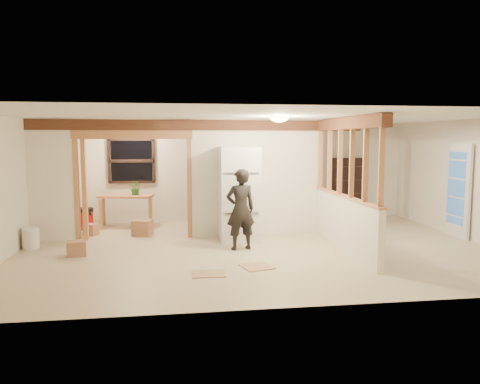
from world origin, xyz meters
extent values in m
cube|color=#BEA98D|center=(0.00, 0.00, -0.01)|extent=(9.00, 6.50, 0.01)
cube|color=white|center=(0.00, 0.00, 2.50)|extent=(9.00, 6.50, 0.01)
cube|color=silver|center=(0.00, 3.25, 1.25)|extent=(9.00, 0.01, 2.50)
cube|color=silver|center=(0.00, -3.25, 1.25)|extent=(9.00, 0.01, 2.50)
cube|color=silver|center=(-4.50, 0.00, 1.25)|extent=(0.01, 6.50, 2.50)
cube|color=silver|center=(4.50, 0.00, 1.25)|extent=(0.01, 6.50, 2.50)
cube|color=silver|center=(-4.05, 1.20, 1.25)|extent=(0.90, 0.12, 2.50)
cube|color=silver|center=(0.20, 1.20, 1.25)|extent=(2.80, 0.12, 2.50)
cube|color=tan|center=(-2.40, 1.20, 1.10)|extent=(2.46, 0.14, 2.20)
cube|color=#59311E|center=(-1.00, 1.20, 2.38)|extent=(7.00, 0.18, 0.22)
cube|color=#59311E|center=(1.60, -0.40, 2.38)|extent=(0.18, 3.30, 0.22)
cube|color=silver|center=(1.60, -0.40, 0.50)|extent=(0.12, 3.20, 1.00)
cube|color=tan|center=(1.60, -0.40, 1.66)|extent=(0.14, 3.20, 1.32)
cube|color=black|center=(-2.60, 3.17, 1.55)|extent=(1.12, 0.10, 1.10)
cube|color=white|center=(4.42, 0.40, 1.00)|extent=(0.12, 0.86, 2.00)
ellipsoid|color=#FFEABF|center=(0.30, -0.50, 2.48)|extent=(0.36, 0.36, 0.16)
ellipsoid|color=#FFEABF|center=(-2.50, 2.30, 2.48)|extent=(0.32, 0.32, 0.14)
ellipsoid|color=#FFD88C|center=(-2.00, 1.60, 2.18)|extent=(0.07, 0.07, 0.07)
cube|color=white|center=(-0.25, 0.75, 0.97)|extent=(0.80, 0.78, 1.94)
imported|color=black|center=(-0.34, -0.09, 0.77)|extent=(0.62, 0.46, 1.54)
cube|color=tan|center=(-2.70, 2.56, 0.39)|extent=(1.33, 0.85, 0.77)
imported|color=#33712C|center=(-2.47, 2.54, 0.94)|extent=(0.40, 0.37, 0.35)
cylinder|color=#AE0E07|center=(-3.61, 2.38, 0.26)|extent=(0.46, 0.46, 0.51)
cube|color=black|center=(2.97, 3.05, 0.80)|extent=(0.80, 0.27, 1.59)
cylinder|color=white|center=(-4.31, 0.55, 0.20)|extent=(0.36, 0.36, 0.40)
cube|color=#9E6B4C|center=(-2.27, 1.51, 0.17)|extent=(0.48, 0.45, 0.34)
cube|color=#9E6B4C|center=(-3.38, 1.68, 0.12)|extent=(0.35, 0.35, 0.25)
cube|color=#9E6B4C|center=(-3.34, -0.16, 0.13)|extent=(0.38, 0.33, 0.27)
cube|color=tan|center=(-0.25, -1.36, 0.01)|extent=(0.58, 0.58, 0.02)
cube|color=tan|center=(-1.07, -1.65, 0.01)|extent=(0.53, 0.43, 0.02)
camera|label=1|loc=(-1.61, -8.73, 2.10)|focal=35.00mm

